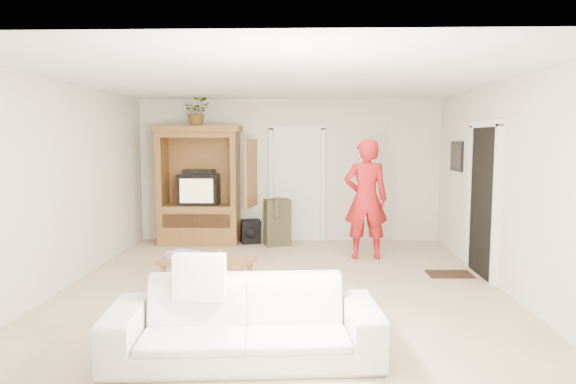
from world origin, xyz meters
The scene contains 19 objects.
floor centered at (0.00, 0.00, 0.00)m, with size 6.00×6.00×0.00m, color tan.
ceiling centered at (0.00, 0.00, 2.60)m, with size 6.00×6.00×0.00m, color white.
wall_back centered at (0.00, 3.00, 1.30)m, with size 5.50×5.50×0.00m, color silver.
wall_front centered at (0.00, -3.00, 1.30)m, with size 5.50×5.50×0.00m, color silver.
wall_left centered at (-2.75, 0.00, 1.30)m, with size 6.00×6.00×0.00m, color silver.
wall_right centered at (2.75, 0.00, 1.30)m, with size 6.00×6.00×0.00m, color silver.
armoire centered at (-1.58, 2.66, 0.91)m, with size 1.82×1.14×2.10m.
door_back centered at (0.15, 2.97, 1.02)m, with size 0.85×0.05×2.04m, color white.
doorway_right centered at (2.73, 0.60, 1.02)m, with size 0.05×0.90×2.04m, color black.
framed_picture centered at (2.73, 1.90, 1.60)m, with size 0.03×0.60×0.48m, color black.
doormat centered at (2.30, 0.60, 0.01)m, with size 0.60×0.40×0.02m, color #382316.
plant centered at (-1.60, 2.63, 2.35)m, with size 0.44×0.38×0.49m, color #4C7238.
man centered at (1.24, 1.56, 0.94)m, with size 0.69×0.45×1.88m, color red.
sofa centered at (-0.23, -2.20, 0.33)m, with size 2.29×0.90×0.67m, color silver.
coffee_table centered at (-0.92, -0.24, 0.36)m, with size 1.21×0.85×0.41m.
towel centered at (-1.20, -0.24, 0.45)m, with size 0.38×0.28×0.08m, color #FE54C2.
candle centered at (-0.77, -0.19, 0.46)m, with size 0.08×0.08×0.10m, color tan.
backpack_black centered at (-0.68, 2.62, 0.21)m, with size 0.34×0.20×0.42m, color black, non-canonical shape.
backpack_olive centered at (-0.19, 2.51, 0.41)m, with size 0.43×0.32×0.82m, color #47442B, non-canonical shape.
Camera 1 is at (0.27, -6.43, 1.89)m, focal length 32.00 mm.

